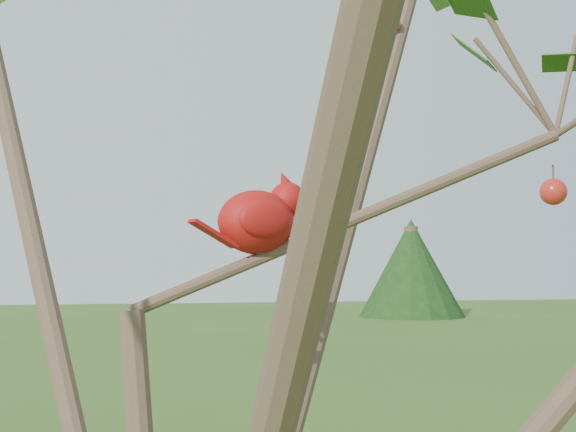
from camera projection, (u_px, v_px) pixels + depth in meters
name	position (u px, v px, depth m)	size (l,w,h in m)	color
crabapple_tree	(197.00, 176.00, 0.98)	(2.35, 2.05, 2.95)	#493727
cardinal	(260.00, 219.00, 1.10)	(0.18, 0.11, 0.13)	#B10F11
distant_trees	(87.00, 277.00, 24.01)	(43.42, 13.81, 3.70)	#493727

